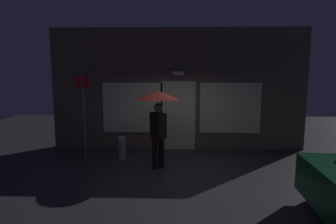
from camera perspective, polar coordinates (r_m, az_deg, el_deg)
ground_plane at (r=7.67m, az=1.88°, el=-11.45°), size 18.00×18.00×0.00m
building_facade at (r=9.59m, az=1.97°, el=4.20°), size 8.06×0.48×3.86m
person_with_umbrella at (r=7.63m, az=-1.93°, el=1.01°), size 1.13×1.13×2.03m
street_sign_post at (r=8.60m, az=-15.83°, el=0.07°), size 0.40×0.07×2.49m
sidewalk_bollard at (r=8.74m, az=-8.80°, el=-6.84°), size 0.21×0.21×0.64m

